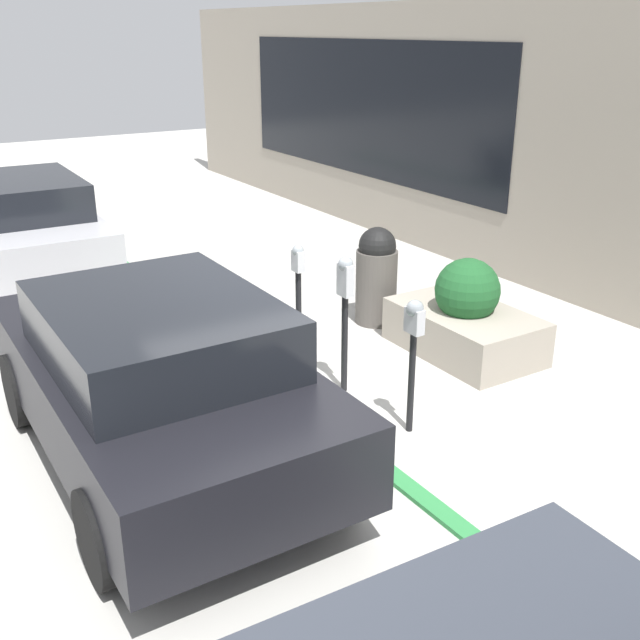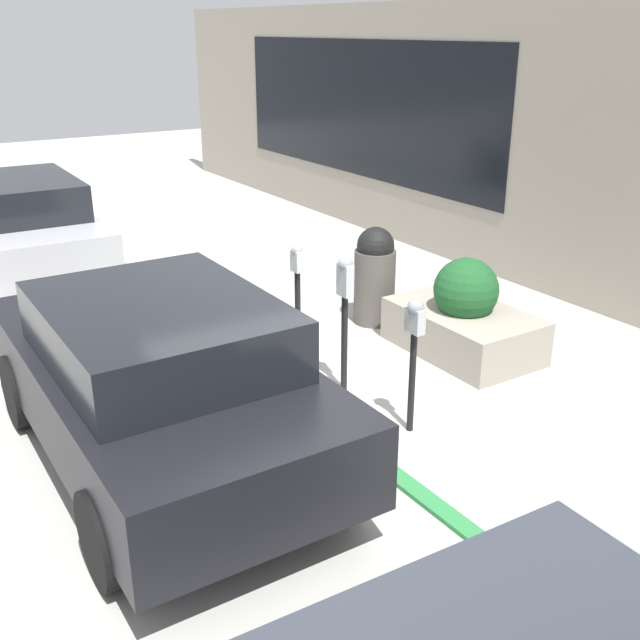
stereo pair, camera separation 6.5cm
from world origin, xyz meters
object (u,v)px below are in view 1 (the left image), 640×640
parked_car_middle (156,376)px  parking_meter_nearest (414,337)px  parking_meter_middle (298,285)px  parking_meter_second (345,298)px  trash_bin (376,275)px  planter_box (465,319)px  parked_car_rear (15,225)px

parked_car_middle → parking_meter_nearest: bearing=-109.0°
parking_meter_middle → parking_meter_nearest: bearing=-178.1°
parking_meter_second → trash_bin: (1.36, -1.37, -0.38)m
parking_meter_middle → parking_meter_second: bearing=-179.5°
parking_meter_nearest → trash_bin: size_ratio=1.05×
planter_box → parked_car_middle: parked_car_middle is taller
parking_meter_nearest → parking_meter_second: bearing=3.3°
parked_car_middle → planter_box: bearing=-84.4°
parking_meter_middle → parked_car_rear: size_ratio=0.32×
parking_meter_second → trash_bin: parking_meter_second is taller
parking_meter_second → planter_box: (0.09, -1.67, -0.59)m
parking_meter_middle → trash_bin: bearing=-70.6°
parking_meter_second → trash_bin: bearing=-45.2°
planter_box → trash_bin: size_ratio=1.38×
parking_meter_nearest → parking_meter_second: parking_meter_second is taller
planter_box → parking_meter_middle: bearing=64.8°
parked_car_rear → trash_bin: size_ratio=3.42×
parking_meter_nearest → parking_meter_second: size_ratio=0.90×
parking_meter_second → trash_bin: size_ratio=1.17×
parking_meter_middle → parked_car_rear: bearing=22.8°
parking_meter_nearest → parked_car_middle: bearing=70.8°
parking_meter_second → parked_car_rear: bearing=19.5°
parking_meter_middle → parked_car_middle: (-1.14, 2.00, -0.09)m
parking_meter_middle → parked_car_rear: 5.05m
planter_box → trash_bin: 1.32m
parking_meter_second → parking_meter_middle: bearing=0.5°
parking_meter_middle → parked_car_middle: bearing=119.7°
trash_bin → planter_box: bearing=-167.0°
parked_car_middle → parking_meter_middle: bearing=-60.2°
trash_bin → parking_meter_middle: bearing=109.4°
parked_car_rear → trash_bin: bearing=-140.1°
parking_meter_second → planter_box: 1.77m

